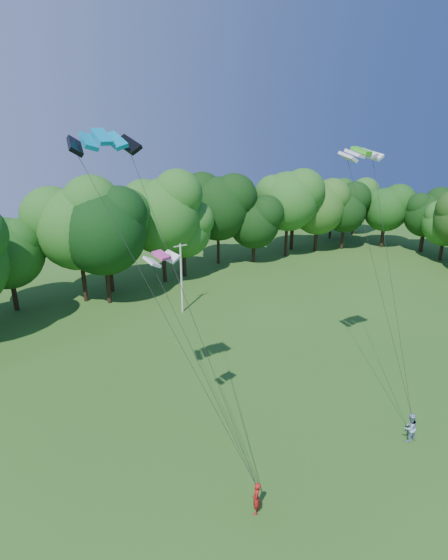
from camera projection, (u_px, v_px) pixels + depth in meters
ground at (405, 534)px, 20.28m from camera, size 160.00×160.00×0.00m
utility_pole at (181, 278)px, 42.96m from camera, size 1.42×0.18×7.08m
kite_flyer_left at (256, 498)px, 21.13m from camera, size 0.75×0.75×1.75m
kite_flyer_right at (410, 427)px, 25.96m from camera, size 1.02×0.86×1.86m
kite_teal at (102, 137)px, 19.77m from camera, size 3.20×1.54×0.75m
kite_green at (361, 150)px, 26.23m from camera, size 2.87×1.46×0.45m
kite_pink at (161, 255)px, 21.06m from camera, size 1.86×1.15×0.33m
tree_back_center at (102, 223)px, 43.52m from camera, size 9.52×9.52×13.85m
tree_back_east at (318, 200)px, 62.80m from camera, size 8.29×8.29×12.06m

